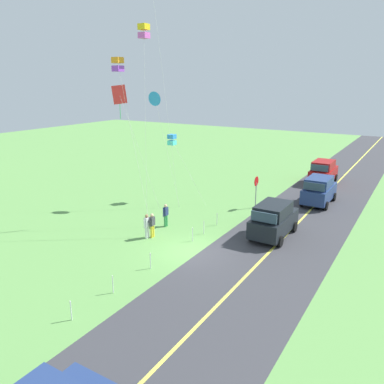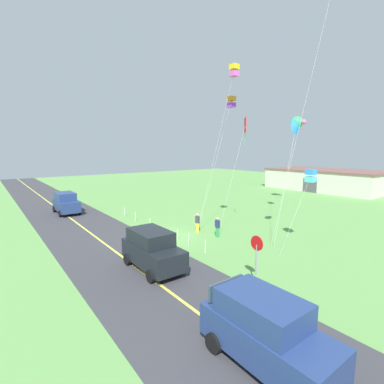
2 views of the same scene
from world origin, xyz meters
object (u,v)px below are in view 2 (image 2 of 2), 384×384
car_parked_east_near (265,330)px  warehouse_distant (326,180)px  kite_yellow_high (234,71)px  person_child_watcher (197,221)px  kite_pink_drift (297,123)px  kite_cyan_top (296,127)px  kite_blue_mid (231,102)px  person_adult_near (217,227)px  car_parked_west_far (66,203)px  stop_sign (257,250)px  person_adult_companion (197,222)px  kite_green_far (311,176)px  car_suv_foreground (152,249)px  kite_red_low (245,127)px

car_parked_east_near → warehouse_distant: (-19.64, 40.64, 0.60)m
kite_yellow_high → person_child_watcher: bearing=-145.9°
kite_pink_drift → kite_cyan_top: size_ratio=1.19×
kite_blue_mid → person_adult_near: bearing=-62.6°
person_adult_near → car_parked_west_far: bearing=-140.0°
stop_sign → kite_pink_drift: 23.89m
car_parked_east_near → person_child_watcher: 15.07m
stop_sign → warehouse_distant: warehouse_distant is taller
person_adult_companion → kite_green_far: kite_green_far is taller
person_adult_companion → kite_pink_drift: (-1.85, 16.31, 9.10)m
kite_yellow_high → warehouse_distant: kite_yellow_high is taller
kite_yellow_high → kite_green_far: bearing=17.9°
person_adult_companion → kite_blue_mid: kite_blue_mid is taller
kite_yellow_high → person_adult_near: bearing=-91.7°
car_parked_east_near → person_adult_companion: (-12.80, 7.27, -0.29)m
stop_sign → person_adult_companion: (-9.05, 3.32, -0.94)m
kite_cyan_top → warehouse_distant: (-12.92, 29.34, -6.60)m
car_parked_east_near → car_parked_west_far: (-26.91, 0.32, 0.00)m
car_suv_foreground → kite_blue_mid: 13.78m
kite_yellow_high → warehouse_distant: bearing=105.8°
stop_sign → kite_pink_drift: kite_pink_drift is taller
person_adult_companion → kite_yellow_high: 12.05m
car_suv_foreground → car_parked_west_far: size_ratio=1.00×
car_parked_west_far → car_parked_east_near: bearing=-0.7°
stop_sign → person_adult_near: size_ratio=1.60×
car_parked_east_near → kite_yellow_high: size_ratio=0.34×
person_adult_companion → car_parked_west_far: bearing=-154.2°
kite_blue_mid → kite_green_far: bearing=6.0°
car_suv_foreground → stop_sign: size_ratio=1.72×
car_suv_foreground → person_adult_near: (-2.14, 6.92, -0.29)m
car_suv_foreground → stop_sign: stop_sign is taller
car_suv_foreground → car_parked_east_near: size_ratio=1.00×
car_parked_west_far → kite_yellow_high: kite_yellow_high is taller
person_adult_companion → warehouse_distant: (-6.85, 33.37, 0.89)m
person_child_watcher → kite_green_far: 9.60m
kite_red_low → kite_blue_mid: bearing=-140.4°
car_parked_east_near → kite_blue_mid: 18.38m
person_child_watcher → car_suv_foreground: bearing=1.4°
kite_pink_drift → kite_cyan_top: kite_pink_drift is taller
kite_blue_mid → kite_yellow_high: bearing=-38.9°
car_parked_east_near → kite_yellow_high: 18.11m
car_parked_east_near → kite_blue_mid: size_ratio=0.40×
kite_green_far → warehouse_distant: kite_green_far is taller
person_child_watcher → kite_blue_mid: (1.03, 2.68, 9.76)m
person_child_watcher → person_adult_companion: bearing=22.7°
kite_pink_drift → person_adult_companion: bearing=-83.5°
person_adult_companion → kite_yellow_high: bearing=40.4°
car_suv_foreground → car_parked_west_far: (-18.29, -0.42, 0.00)m
car_parked_west_far → warehouse_distant: bearing=79.8°
person_child_watcher → kite_blue_mid: 10.17m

